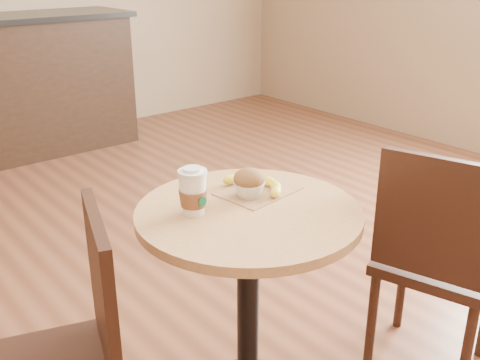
{
  "coord_description": "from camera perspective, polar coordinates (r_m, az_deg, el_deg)",
  "views": [
    {
      "loc": [
        -1.07,
        -1.12,
        1.44
      ],
      "look_at": [
        -0.11,
        0.06,
        0.83
      ],
      "focal_mm": 42.0,
      "sensor_mm": 36.0,
      "label": 1
    }
  ],
  "objects": [
    {
      "name": "kraft_bag",
      "position": [
        1.77,
        1.87,
        -1.12
      ],
      "size": [
        0.26,
        0.21,
        0.0
      ],
      "primitive_type": "cube",
      "rotation": [
        0.0,
        0.0,
        0.13
      ],
      "color": "#946D47",
      "rests_on": "cafe_table"
    },
    {
      "name": "cafe_table",
      "position": [
        1.76,
        0.84,
        -9.75
      ],
      "size": [
        0.67,
        0.67,
        0.75
      ],
      "color": "black",
      "rests_on": "ground"
    },
    {
      "name": "coffee_cup",
      "position": [
        1.61,
        -4.79,
        -1.33
      ],
      "size": [
        0.08,
        0.09,
        0.14
      ],
      "rotation": [
        0.0,
        0.0,
        0.09
      ],
      "color": "white",
      "rests_on": "cafe_table"
    },
    {
      "name": "chair_left",
      "position": [
        1.58,
        -17.33,
        -17.02
      ],
      "size": [
        0.48,
        0.48,
        0.87
      ],
      "rotation": [
        0.0,
        0.0,
        -1.9
      ],
      "color": "black",
      "rests_on": "ground"
    },
    {
      "name": "chair_right",
      "position": [
        2.05,
        19.25,
        -7.46
      ],
      "size": [
        0.48,
        0.48,
        0.88
      ],
      "rotation": [
        0.0,
        0.0,
        1.86
      ],
      "color": "black",
      "rests_on": "ground"
    },
    {
      "name": "banana",
      "position": [
        1.78,
        1.8,
        -0.39
      ],
      "size": [
        0.18,
        0.25,
        0.03
      ],
      "primitive_type": null,
      "rotation": [
        0.0,
        0.0,
        0.16
      ],
      "color": "yellow",
      "rests_on": "kraft_bag"
    },
    {
      "name": "muffin",
      "position": [
        1.72,
        0.94,
        -0.28
      ],
      "size": [
        0.1,
        0.1,
        0.09
      ],
      "color": "silver",
      "rests_on": "kraft_bag"
    }
  ]
}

